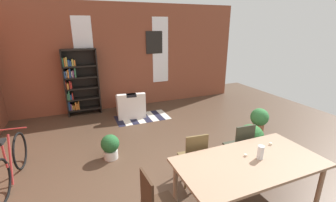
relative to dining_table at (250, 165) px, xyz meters
The scene contains 18 objects.
ground_plane 1.25m from the dining_table, 124.64° to the left, with size 11.25×11.25×0.00m, color #4B3728.
back_wall_brick 5.37m from the dining_table, 96.48° to the left, with size 7.90×0.12×3.28m, color brown.
window_pane_0 5.60m from the dining_table, 109.21° to the left, with size 0.55×0.02×2.13m, color white.
window_pane_1 5.33m from the dining_table, 83.26° to the left, with size 0.55×0.02×2.13m, color white.
dining_table is the anchor object (origin of this frame).
vase_on_table 0.25m from the dining_table, ahead, with size 0.09×0.09×0.20m, color silver.
tealight_candle_0 0.16m from the dining_table, 77.47° to the left, with size 0.04×0.04×0.03m, color silver.
tealight_candle_1 0.69m from the dining_table, 21.34° to the left, with size 0.04×0.04×0.03m, color silver.
dining_chair_far_left 0.93m from the dining_table, 122.45° to the left, with size 0.44×0.44×0.95m.
dining_chair_far_right 0.92m from the dining_table, 58.20° to the left, with size 0.43×0.43×0.95m.
bookshelf_tall 5.41m from the dining_table, 112.34° to the left, with size 0.98×0.31×1.97m.
armchair_white 4.37m from the dining_table, 99.28° to the left, with size 0.89×0.89×0.75m.
bicycle_second 3.91m from the dining_table, 149.35° to the left, with size 0.44×1.67×0.90m.
potted_plant_by_shelf 1.51m from the dining_table, 47.06° to the left, with size 0.54×0.54×0.69m.
potted_plant_corner 2.71m from the dining_table, 128.46° to the left, with size 0.37×0.37×0.52m.
potted_plant_window 2.88m from the dining_table, 43.24° to the left, with size 0.46×0.46×0.60m.
striped_rug 4.05m from the dining_table, 96.38° to the left, with size 1.55×0.85×0.01m.
framed_picture 5.37m from the dining_table, 85.64° to the left, with size 0.56×0.03×0.72m, color black.
Camera 1 is at (-1.60, -3.06, 2.61)m, focal length 24.74 mm.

